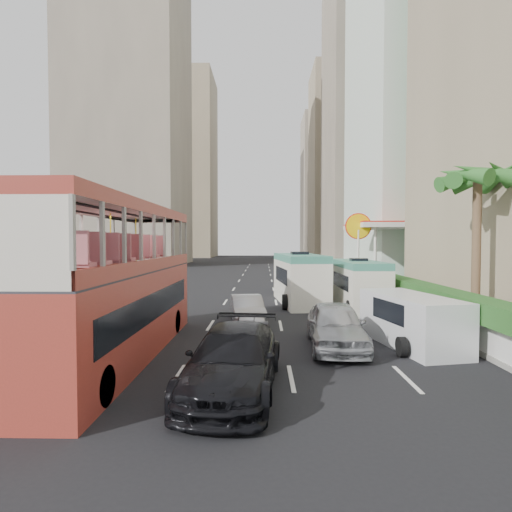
{
  "coord_description": "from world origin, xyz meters",
  "views": [
    {
      "loc": [
        -1.16,
        -12.99,
        3.79
      ],
      "look_at": [
        -1.5,
        4.0,
        3.2
      ],
      "focal_mm": 28.0,
      "sensor_mm": 36.0,
      "label": 1
    }
  ],
  "objects_px": {
    "minibus_near": "(299,279)",
    "minibus_far": "(358,285)",
    "palm_tree": "(476,252)",
    "van_asset": "(292,291)",
    "car_silver_lane_a": "(247,324)",
    "panel_van_near": "(411,320)",
    "car_silver_lane_b": "(336,348)",
    "car_black": "(234,390)",
    "panel_van_far": "(323,276)",
    "double_decker_bus": "(117,280)",
    "shell_station": "(388,254)"
  },
  "relations": [
    {
      "from": "minibus_near",
      "to": "minibus_far",
      "type": "bearing_deg",
      "value": -36.66
    },
    {
      "from": "palm_tree",
      "to": "van_asset",
      "type": "bearing_deg",
      "value": 116.08
    },
    {
      "from": "car_silver_lane_a",
      "to": "van_asset",
      "type": "distance_m",
      "value": 12.78
    },
    {
      "from": "minibus_far",
      "to": "panel_van_near",
      "type": "xyz_separation_m",
      "value": [
        0.01,
        -8.1,
        -0.44
      ]
    },
    {
      "from": "minibus_near",
      "to": "car_silver_lane_b",
      "type": "bearing_deg",
      "value": -93.94
    },
    {
      "from": "car_black",
      "to": "van_asset",
      "type": "relative_size",
      "value": 1.11
    },
    {
      "from": "car_black",
      "to": "panel_van_near",
      "type": "bearing_deg",
      "value": 41.6
    },
    {
      "from": "car_silver_lane_b",
      "to": "car_black",
      "type": "bearing_deg",
      "value": -125.94
    },
    {
      "from": "car_silver_lane_a",
      "to": "panel_van_far",
      "type": "distance_m",
      "value": 17.24
    },
    {
      "from": "minibus_near",
      "to": "panel_van_far",
      "type": "distance_m",
      "value": 10.41
    },
    {
      "from": "panel_van_far",
      "to": "car_silver_lane_b",
      "type": "bearing_deg",
      "value": -104.77
    },
    {
      "from": "double_decker_bus",
      "to": "car_black",
      "type": "xyz_separation_m",
      "value": [
        4.06,
        -2.91,
        -2.53
      ]
    },
    {
      "from": "car_silver_lane_a",
      "to": "car_black",
      "type": "distance_m",
      "value": 8.32
    },
    {
      "from": "double_decker_bus",
      "to": "car_silver_lane_a",
      "type": "bearing_deg",
      "value": 53.12
    },
    {
      "from": "minibus_near",
      "to": "palm_tree",
      "type": "bearing_deg",
      "value": -54.4
    },
    {
      "from": "minibus_far",
      "to": "panel_van_far",
      "type": "relative_size",
      "value": 1.38
    },
    {
      "from": "van_asset",
      "to": "panel_van_far",
      "type": "bearing_deg",
      "value": 50.28
    },
    {
      "from": "van_asset",
      "to": "minibus_far",
      "type": "relative_size",
      "value": 0.79
    },
    {
      "from": "car_silver_lane_b",
      "to": "minibus_far",
      "type": "bearing_deg",
      "value": 74.66
    },
    {
      "from": "car_silver_lane_a",
      "to": "palm_tree",
      "type": "distance_m",
      "value": 10.41
    },
    {
      "from": "shell_station",
      "to": "minibus_near",
      "type": "bearing_deg",
      "value": -128.19
    },
    {
      "from": "double_decker_bus",
      "to": "car_silver_lane_b",
      "type": "distance_m",
      "value": 7.94
    },
    {
      "from": "car_silver_lane_b",
      "to": "panel_van_far",
      "type": "xyz_separation_m",
      "value": [
        2.56,
        20.32,
        0.9
      ]
    },
    {
      "from": "double_decker_bus",
      "to": "car_silver_lane_b",
      "type": "height_order",
      "value": "double_decker_bus"
    },
    {
      "from": "car_silver_lane_a",
      "to": "minibus_far",
      "type": "relative_size",
      "value": 0.64
    },
    {
      "from": "minibus_far",
      "to": "car_silver_lane_b",
      "type": "bearing_deg",
      "value": -109.16
    },
    {
      "from": "car_black",
      "to": "panel_van_far",
      "type": "relative_size",
      "value": 1.21
    },
    {
      "from": "car_silver_lane_b",
      "to": "van_asset",
      "type": "distance_m",
      "value": 16.6
    },
    {
      "from": "van_asset",
      "to": "shell_station",
      "type": "relative_size",
      "value": 0.61
    },
    {
      "from": "car_black",
      "to": "minibus_far",
      "type": "height_order",
      "value": "minibus_far"
    },
    {
      "from": "car_silver_lane_b",
      "to": "car_black",
      "type": "relative_size",
      "value": 0.88
    },
    {
      "from": "car_black",
      "to": "minibus_near",
      "type": "bearing_deg",
      "value": 83.68
    },
    {
      "from": "van_asset",
      "to": "panel_van_near",
      "type": "relative_size",
      "value": 1.05
    },
    {
      "from": "car_silver_lane_b",
      "to": "minibus_far",
      "type": "xyz_separation_m",
      "value": [
        2.8,
        8.47,
        1.36
      ]
    },
    {
      "from": "panel_van_near",
      "to": "car_silver_lane_a",
      "type": "bearing_deg",
      "value": 137.06
    },
    {
      "from": "panel_van_near",
      "to": "shell_station",
      "type": "distance_m",
      "value": 22.22
    },
    {
      "from": "van_asset",
      "to": "panel_van_near",
      "type": "xyz_separation_m",
      "value": [
        3.2,
        -16.22,
        0.93
      ]
    },
    {
      "from": "minibus_far",
      "to": "car_silver_lane_a",
      "type": "bearing_deg",
      "value": -145.87
    },
    {
      "from": "car_black",
      "to": "shell_station",
      "type": "relative_size",
      "value": 0.68
    },
    {
      "from": "car_silver_lane_a",
      "to": "shell_station",
      "type": "xyz_separation_m",
      "value": [
        11.94,
        17.59,
        2.75
      ]
    },
    {
      "from": "minibus_far",
      "to": "minibus_near",
      "type": "bearing_deg",
      "value": 148.51
    },
    {
      "from": "double_decker_bus",
      "to": "minibus_near",
      "type": "relative_size",
      "value": 1.61
    },
    {
      "from": "minibus_far",
      "to": "palm_tree",
      "type": "relative_size",
      "value": 0.96
    },
    {
      "from": "car_black",
      "to": "van_asset",
      "type": "xyz_separation_m",
      "value": [
        2.96,
        20.75,
        0.0
      ]
    },
    {
      "from": "car_silver_lane_b",
      "to": "panel_van_far",
      "type": "relative_size",
      "value": 1.06
    },
    {
      "from": "minibus_near",
      "to": "shell_station",
      "type": "xyz_separation_m",
      "value": [
        8.97,
        11.4,
        1.23
      ]
    },
    {
      "from": "car_black",
      "to": "panel_van_near",
      "type": "distance_m",
      "value": 7.71
    },
    {
      "from": "car_silver_lane_b",
      "to": "minibus_far",
      "type": "height_order",
      "value": "minibus_far"
    },
    {
      "from": "palm_tree",
      "to": "car_silver_lane_b",
      "type": "bearing_deg",
      "value": -156.71
    },
    {
      "from": "car_silver_lane_a",
      "to": "minibus_far",
      "type": "bearing_deg",
      "value": 26.5
    }
  ]
}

